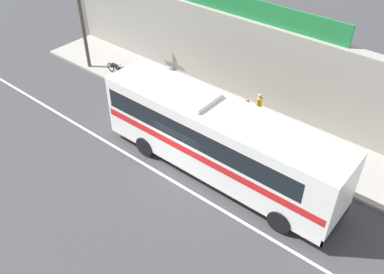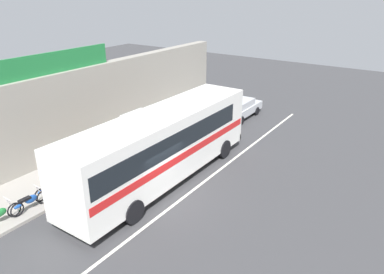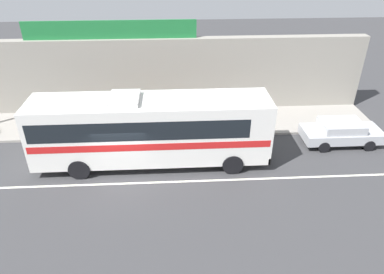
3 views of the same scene
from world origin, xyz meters
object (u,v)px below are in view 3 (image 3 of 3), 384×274
Objects in this scene: pedestrian_far_right at (144,105)px; pedestrian_by_curb at (139,111)px; intercity_bus at (149,128)px; motorcycle_red at (60,128)px; motorcycle_green at (83,126)px; parked_car at (341,132)px; motorcycle_orange at (38,128)px.

pedestrian_by_curb reaches higher than pedestrian_far_right.
motorcycle_red is (-5.39, 2.96, -1.50)m from intercity_bus.
intercity_bus is 5.42m from motorcycle_green.
pedestrian_by_curb is (-0.85, 3.71, -0.91)m from intercity_bus.
motorcycle_red is at bearing 174.11° from parked_car.
motorcycle_green is 3.36m from pedestrian_by_curb.
parked_car reaches higher than motorcycle_green.
pedestrian_by_curb is (3.26, 0.52, 0.59)m from motorcycle_green.
motorcycle_orange is at bearing -166.32° from pedestrian_far_right.
parked_car is at bearing 7.06° from intercity_bus.
motorcycle_red is at bearing -161.48° from pedestrian_far_right.
parked_car is at bearing -7.30° from motorcycle_green.
motorcycle_green is (-4.11, 3.19, -1.50)m from intercity_bus.
parked_car is (10.58, 1.31, -1.33)m from intercity_bus.
motorcycle_green and motorcycle_orange have the same top height.
motorcycle_green is at bearing 10.43° from motorcycle_red.
motorcycle_green is at bearing -171.00° from pedestrian_by_curb.
motorcycle_red is 1.06× the size of pedestrian_by_curb.
pedestrian_far_right is 1.00× the size of pedestrian_by_curb.
pedestrian_far_right is at bearing 73.68° from pedestrian_by_curb.
motorcycle_orange is (-2.60, -0.12, 0.00)m from motorcycle_green.
intercity_bus reaches higher than motorcycle_orange.
pedestrian_far_right reaches higher than motorcycle_green.
parked_car is at bearing -16.21° from pedestrian_far_right.
intercity_bus is 6.36× the size of motorcycle_red.
motorcycle_red is (-1.28, -0.24, 0.00)m from motorcycle_green.
intercity_bus is at bearing -82.50° from pedestrian_far_right.
motorcycle_green is 1.02× the size of motorcycle_red.
pedestrian_far_right is (-11.18, 3.25, 0.41)m from parked_car.
intercity_bus is 4.69m from pedestrian_far_right.
pedestrian_far_right is 0.89m from pedestrian_by_curb.
parked_car is 2.52× the size of pedestrian_far_right.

